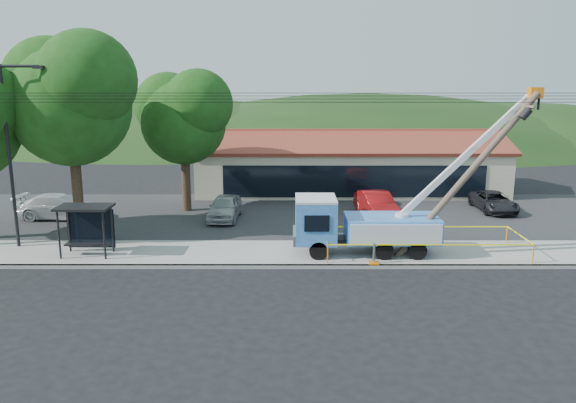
{
  "coord_description": "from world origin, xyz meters",
  "views": [
    {
      "loc": [
        -0.52,
        -21.87,
        8.34
      ],
      "look_at": [
        -0.54,
        5.0,
        2.43
      ],
      "focal_mm": 35.0,
      "sensor_mm": 36.0,
      "label": 1
    }
  ],
  "objects_px": {
    "bus_shelter": "(86,218)",
    "car_white": "(61,220)",
    "leaning_pole": "(473,168)",
    "car_red": "(376,219)",
    "car_silver": "(225,221)",
    "car_dark": "(493,212)",
    "utility_truck": "(363,223)"
  },
  "relations": [
    {
      "from": "car_silver",
      "to": "car_dark",
      "type": "xyz_separation_m",
      "value": [
        16.83,
        2.14,
        0.0
      ]
    },
    {
      "from": "utility_truck",
      "to": "car_red",
      "type": "relative_size",
      "value": 2.38
    },
    {
      "from": "leaning_pole",
      "to": "utility_truck",
      "type": "bearing_deg",
      "value": 174.54
    },
    {
      "from": "utility_truck",
      "to": "car_white",
      "type": "relative_size",
      "value": 2.2
    },
    {
      "from": "car_red",
      "to": "car_dark",
      "type": "height_order",
      "value": "car_red"
    },
    {
      "from": "car_silver",
      "to": "car_white",
      "type": "xyz_separation_m",
      "value": [
        -9.88,
        0.1,
        0.0
      ]
    },
    {
      "from": "utility_truck",
      "to": "car_dark",
      "type": "height_order",
      "value": "utility_truck"
    },
    {
      "from": "bus_shelter",
      "to": "car_silver",
      "type": "relative_size",
      "value": 0.59
    },
    {
      "from": "leaning_pole",
      "to": "car_dark",
      "type": "height_order",
      "value": "leaning_pole"
    },
    {
      "from": "car_silver",
      "to": "car_white",
      "type": "relative_size",
      "value": 0.84
    },
    {
      "from": "car_silver",
      "to": "leaning_pole",
      "type": "bearing_deg",
      "value": -27.42
    },
    {
      "from": "bus_shelter",
      "to": "utility_truck",
      "type": "bearing_deg",
      "value": 2.02
    },
    {
      "from": "car_white",
      "to": "bus_shelter",
      "type": "bearing_deg",
      "value": -147.47
    },
    {
      "from": "utility_truck",
      "to": "car_red",
      "type": "height_order",
      "value": "utility_truck"
    },
    {
      "from": "utility_truck",
      "to": "bus_shelter",
      "type": "xyz_separation_m",
      "value": [
        -13.05,
        -0.2,
        0.29
      ]
    },
    {
      "from": "leaning_pole",
      "to": "car_dark",
      "type": "bearing_deg",
      "value": 63.97
    },
    {
      "from": "car_white",
      "to": "leaning_pole",
      "type": "bearing_deg",
      "value": -106.25
    },
    {
      "from": "bus_shelter",
      "to": "car_dark",
      "type": "bearing_deg",
      "value": 23.26
    },
    {
      "from": "car_silver",
      "to": "bus_shelter",
      "type": "bearing_deg",
      "value": -125.76
    },
    {
      "from": "utility_truck",
      "to": "bus_shelter",
      "type": "distance_m",
      "value": 13.06
    },
    {
      "from": "car_silver",
      "to": "car_dark",
      "type": "height_order",
      "value": "car_silver"
    },
    {
      "from": "car_red",
      "to": "car_dark",
      "type": "relative_size",
      "value": 1.07
    },
    {
      "from": "utility_truck",
      "to": "car_red",
      "type": "xyz_separation_m",
      "value": [
        1.79,
        7.26,
        -1.61
      ]
    },
    {
      "from": "bus_shelter",
      "to": "car_white",
      "type": "bearing_deg",
      "value": 121.43
    },
    {
      "from": "car_dark",
      "to": "bus_shelter",
      "type": "bearing_deg",
      "value": -159.26
    },
    {
      "from": "leaning_pole",
      "to": "car_dark",
      "type": "distance_m",
      "value": 11.35
    },
    {
      "from": "leaning_pole",
      "to": "car_red",
      "type": "relative_size",
      "value": 1.66
    },
    {
      "from": "car_red",
      "to": "car_white",
      "type": "bearing_deg",
      "value": 172.1
    },
    {
      "from": "bus_shelter",
      "to": "car_silver",
      "type": "height_order",
      "value": "bus_shelter"
    },
    {
      "from": "car_silver",
      "to": "car_red",
      "type": "relative_size",
      "value": 0.9
    },
    {
      "from": "leaning_pole",
      "to": "car_red",
      "type": "xyz_separation_m",
      "value": [
        -3.1,
        7.73,
        -4.32
      ]
    },
    {
      "from": "car_red",
      "to": "car_dark",
      "type": "distance_m",
      "value": 7.89
    }
  ]
}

